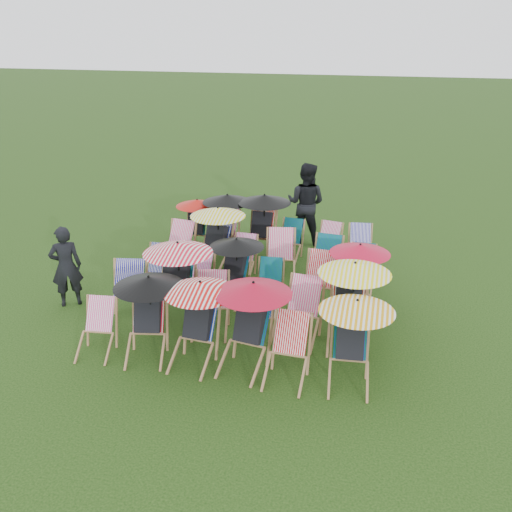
% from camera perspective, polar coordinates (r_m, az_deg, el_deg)
% --- Properties ---
extents(ground, '(100.00, 100.00, 0.00)m').
position_cam_1_polar(ground, '(10.98, -0.44, -4.69)').
color(ground, black).
rests_on(ground, ground).
extents(deckchair_0, '(0.65, 0.83, 0.84)m').
position_cam_1_polar(deckchair_0, '(9.59, -15.71, -7.07)').
color(deckchair_0, '#9B7148').
rests_on(deckchair_0, ground).
extents(deckchair_1, '(1.13, 1.22, 1.34)m').
position_cam_1_polar(deckchair_1, '(9.21, -10.83, -5.88)').
color(deckchair_1, '#9B7148').
rests_on(deckchair_1, ground).
extents(deckchair_2, '(1.14, 1.20, 1.35)m').
position_cam_1_polar(deckchair_2, '(8.91, -6.00, -6.55)').
color(deckchair_2, '#9B7148').
rests_on(deckchair_2, ground).
extents(deckchair_3, '(1.18, 1.26, 1.41)m').
position_cam_1_polar(deckchair_3, '(8.73, -0.83, -6.84)').
color(deckchair_3, '#9B7148').
rests_on(deckchair_3, ground).
extents(deckchair_4, '(0.67, 0.90, 0.95)m').
position_cam_1_polar(deckchair_4, '(8.58, 3.15, -9.52)').
color(deckchair_4, '#9B7148').
rests_on(deckchair_4, ground).
extents(deckchair_5, '(1.11, 1.18, 1.32)m').
position_cam_1_polar(deckchair_5, '(8.49, 9.54, -8.44)').
color(deckchair_5, '#9B7148').
rests_on(deckchair_5, ground).
extents(deckchair_6, '(0.82, 1.03, 1.01)m').
position_cam_1_polar(deckchair_6, '(10.42, -12.86, -3.77)').
color(deckchair_6, '#9B7148').
rests_on(deckchair_6, ground).
extents(deckchair_7, '(1.23, 1.30, 1.46)m').
position_cam_1_polar(deckchair_7, '(10.14, -8.10, -2.51)').
color(deckchair_7, '#9B7148').
rests_on(deckchair_7, ground).
extents(deckchair_8, '(0.80, 0.99, 0.97)m').
position_cam_1_polar(deckchair_8, '(9.87, -4.56, -4.92)').
color(deckchair_8, '#9B7148').
rests_on(deckchair_8, ground).
extents(deckchair_9, '(0.59, 0.79, 0.82)m').
position_cam_1_polar(deckchair_9, '(9.70, 0.58, -5.86)').
color(deckchair_9, '#9B7148').
rests_on(deckchair_9, ground).
extents(deckchair_10, '(0.75, 0.98, 1.00)m').
position_cam_1_polar(deckchair_10, '(9.61, 4.49, -5.64)').
color(deckchair_10, '#9B7148').
rests_on(deckchair_10, ground).
extents(deckchair_11, '(1.19, 1.26, 1.42)m').
position_cam_1_polar(deckchair_11, '(9.46, 9.35, -4.65)').
color(deckchair_11, '#9B7148').
rests_on(deckchair_11, ground).
extents(deckchair_12, '(0.61, 0.83, 0.88)m').
position_cam_1_polar(deckchair_12, '(11.45, -9.87, -1.43)').
color(deckchair_12, '#9B7148').
rests_on(deckchair_12, ground).
extents(deckchair_13, '(0.65, 0.86, 0.89)m').
position_cam_1_polar(deckchair_13, '(11.12, -6.02, -1.93)').
color(deckchair_13, '#9B7148').
rests_on(deckchair_13, ground).
extents(deckchair_14, '(1.04, 1.11, 1.23)m').
position_cam_1_polar(deckchair_14, '(10.83, -2.33, -1.29)').
color(deckchair_14, '#9B7148').
rests_on(deckchair_14, ground).
extents(deckchair_15, '(0.61, 0.80, 0.82)m').
position_cam_1_polar(deckchair_15, '(10.77, 1.33, -2.83)').
color(deckchair_15, '#9B7148').
rests_on(deckchair_15, ground).
extents(deckchair_16, '(0.73, 0.98, 1.02)m').
position_cam_1_polar(deckchair_16, '(10.60, 6.32, -2.81)').
color(deckchair_16, '#9B7148').
rests_on(deckchair_16, ground).
extents(deckchair_17, '(1.10, 1.18, 1.30)m').
position_cam_1_polar(deckchair_17, '(10.52, 9.98, -2.18)').
color(deckchair_17, '#9B7148').
rests_on(deckchair_17, ground).
extents(deckchair_18, '(0.78, 1.00, 1.00)m').
position_cam_1_polar(deckchair_18, '(12.34, -8.05, 0.80)').
color(deckchair_18, '#9B7148').
rests_on(deckchair_18, ground).
extents(deckchair_19, '(1.17, 1.25, 1.39)m').
position_cam_1_polar(deckchair_19, '(12.14, -4.21, 1.78)').
color(deckchair_19, '#9B7148').
rests_on(deckchair_19, ground).
extents(deckchair_20, '(0.59, 0.80, 0.84)m').
position_cam_1_polar(deckchair_20, '(11.95, -1.46, -0.15)').
color(deckchair_20, '#9B7148').
rests_on(deckchair_20, ground).
extents(deckchair_21, '(0.80, 1.01, 0.99)m').
position_cam_1_polar(deckchair_21, '(11.79, 2.46, -0.09)').
color(deckchair_21, '#9B7148').
rests_on(deckchair_21, ground).
extents(deckchair_22, '(0.72, 0.94, 0.96)m').
position_cam_1_polar(deckchair_22, '(11.60, 6.87, -0.70)').
color(deckchair_22, '#9B7148').
rests_on(deckchair_22, ground).
extents(deckchair_23, '(0.58, 0.79, 0.83)m').
position_cam_1_polar(deckchair_23, '(11.62, 10.49, -1.23)').
color(deckchair_23, '#9B7148').
rests_on(deckchair_23, ground).
extents(deckchair_24, '(0.99, 1.05, 1.18)m').
position_cam_1_polar(deckchair_24, '(13.43, -6.07, 3.26)').
color(deckchair_24, '#9B7148').
rests_on(deckchair_24, ground).
extents(deckchair_25, '(1.14, 1.20, 1.36)m').
position_cam_1_polar(deckchair_25, '(13.15, -3.17, 3.37)').
color(deckchair_25, '#9B7148').
rests_on(deckchair_25, ground).
extents(deckchair_26, '(1.20, 1.25, 1.42)m').
position_cam_1_polar(deckchair_26, '(12.90, 0.52, 3.17)').
color(deckchair_26, '#9B7148').
rests_on(deckchair_26, ground).
extents(deckchair_27, '(0.64, 0.83, 0.84)m').
position_cam_1_polar(deckchair_27, '(12.87, 3.33, 1.53)').
color(deckchair_27, '#9B7148').
rests_on(deckchair_27, ground).
extents(deckchair_28, '(0.71, 0.87, 0.85)m').
position_cam_1_polar(deckchair_28, '(12.74, 7.06, 1.18)').
color(deckchair_28, '#9B7148').
rests_on(deckchair_28, ground).
extents(deckchair_29, '(0.66, 0.85, 0.86)m').
position_cam_1_polar(deckchair_29, '(12.69, 10.43, 0.90)').
color(deckchair_29, '#9B7148').
rests_on(deckchair_29, ground).
extents(person_left, '(0.69, 0.63, 1.57)m').
position_cam_1_polar(person_left, '(11.17, -18.47, -0.99)').
color(person_left, black).
rests_on(person_left, ground).
extents(person_rear, '(1.07, 0.90, 1.96)m').
position_cam_1_polar(person_rear, '(13.72, 5.01, 5.28)').
color(person_rear, black).
rests_on(person_rear, ground).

